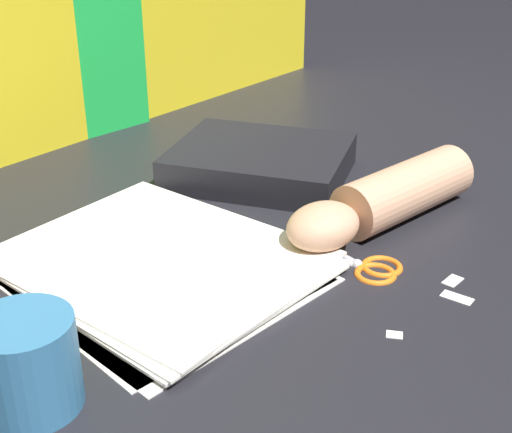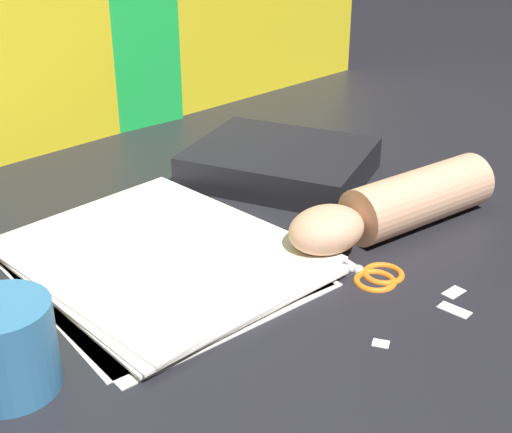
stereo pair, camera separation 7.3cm
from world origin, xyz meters
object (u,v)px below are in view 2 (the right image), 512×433
at_px(paper_stack, 156,258).
at_px(mug, 6,347).
at_px(scissors, 358,267).
at_px(hand_forearm, 396,205).
at_px(book_closed, 280,163).

bearing_deg(paper_stack, mug, -156.73).
relative_size(scissors, mug, 1.86).
relative_size(paper_stack, scissors, 2.22).
xyz_separation_m(hand_forearm, mug, (-0.45, 0.03, 0.01)).
bearing_deg(mug, hand_forearm, -4.26).
bearing_deg(scissors, paper_stack, 134.60).
bearing_deg(hand_forearm, book_closed, 86.60).
distance_m(paper_stack, mug, 0.22).
height_order(book_closed, scissors, book_closed).
bearing_deg(scissors, mug, 169.48).
bearing_deg(hand_forearm, paper_stack, 154.26).
xyz_separation_m(paper_stack, scissors, (0.15, -0.15, -0.00)).
height_order(scissors, hand_forearm, hand_forearm).
relative_size(scissors, hand_forearm, 0.52).
distance_m(book_closed, scissors, 0.26).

